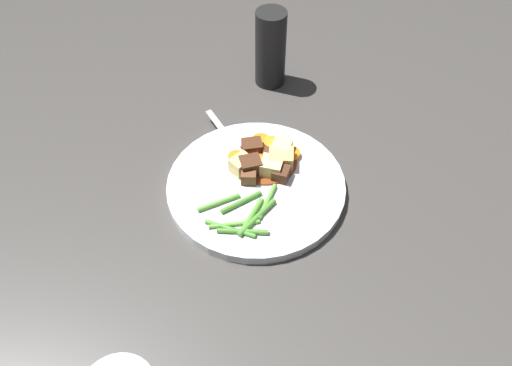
# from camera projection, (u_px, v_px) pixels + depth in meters

# --- Properties ---
(ground_plane) EXTENTS (3.00, 3.00, 0.00)m
(ground_plane) POSITION_uv_depth(u_px,v_px,m) (256.00, 190.00, 0.81)
(ground_plane) COLOR #423F3D
(dinner_plate) EXTENTS (0.27, 0.27, 0.02)m
(dinner_plate) POSITION_uv_depth(u_px,v_px,m) (256.00, 186.00, 0.81)
(dinner_plate) COLOR white
(dinner_plate) RESTS_ON ground_plane
(stew_sauce) EXTENTS (0.10, 0.10, 0.00)m
(stew_sauce) POSITION_uv_depth(u_px,v_px,m) (264.00, 161.00, 0.83)
(stew_sauce) COLOR brown
(stew_sauce) RESTS_ON dinner_plate
(carrot_slice_0) EXTENTS (0.04, 0.04, 0.01)m
(carrot_slice_0) POSITION_uv_depth(u_px,v_px,m) (249.00, 159.00, 0.83)
(carrot_slice_0) COLOR orange
(carrot_slice_0) RESTS_ON dinner_plate
(carrot_slice_1) EXTENTS (0.03, 0.03, 0.01)m
(carrot_slice_1) POSITION_uv_depth(u_px,v_px,m) (259.00, 162.00, 0.82)
(carrot_slice_1) COLOR orange
(carrot_slice_1) RESTS_ON dinner_plate
(carrot_slice_2) EXTENTS (0.04, 0.04, 0.01)m
(carrot_slice_2) POSITION_uv_depth(u_px,v_px,m) (236.00, 159.00, 0.83)
(carrot_slice_2) COLOR orange
(carrot_slice_2) RESTS_ON dinner_plate
(carrot_slice_3) EXTENTS (0.04, 0.04, 0.01)m
(carrot_slice_3) POSITION_uv_depth(u_px,v_px,m) (272.00, 144.00, 0.85)
(carrot_slice_3) COLOR orange
(carrot_slice_3) RESTS_ON dinner_plate
(carrot_slice_4) EXTENTS (0.04, 0.04, 0.01)m
(carrot_slice_4) POSITION_uv_depth(u_px,v_px,m) (261.00, 142.00, 0.85)
(carrot_slice_4) COLOR orange
(carrot_slice_4) RESTS_ON dinner_plate
(carrot_slice_5) EXTENTS (0.04, 0.04, 0.01)m
(carrot_slice_5) POSITION_uv_depth(u_px,v_px,m) (292.00, 154.00, 0.84)
(carrot_slice_5) COLOR orange
(carrot_slice_5) RESTS_ON dinner_plate
(potato_chunk_0) EXTENTS (0.03, 0.03, 0.03)m
(potato_chunk_0) POSITION_uv_depth(u_px,v_px,m) (272.00, 167.00, 0.81)
(potato_chunk_0) COLOR #EAD68C
(potato_chunk_0) RESTS_ON dinner_plate
(potato_chunk_1) EXTENTS (0.03, 0.03, 0.03)m
(potato_chunk_1) POSITION_uv_depth(u_px,v_px,m) (282.00, 149.00, 0.83)
(potato_chunk_1) COLOR #EAD68C
(potato_chunk_1) RESTS_ON dinner_plate
(potato_chunk_2) EXTENTS (0.04, 0.04, 0.03)m
(potato_chunk_2) POSITION_uv_depth(u_px,v_px,m) (281.00, 159.00, 0.82)
(potato_chunk_2) COLOR #DBBC6B
(potato_chunk_2) RESTS_ON dinner_plate
(potato_chunk_3) EXTENTS (0.04, 0.04, 0.03)m
(potato_chunk_3) POSITION_uv_depth(u_px,v_px,m) (241.00, 165.00, 0.81)
(potato_chunk_3) COLOR #E5CC7A
(potato_chunk_3) RESTS_ON dinner_plate
(meat_chunk_0) EXTENTS (0.04, 0.04, 0.03)m
(meat_chunk_0) POSITION_uv_depth(u_px,v_px,m) (251.00, 166.00, 0.81)
(meat_chunk_0) COLOR #4C2B19
(meat_chunk_0) RESTS_ON dinner_plate
(meat_chunk_1) EXTENTS (0.03, 0.03, 0.02)m
(meat_chunk_1) POSITION_uv_depth(u_px,v_px,m) (272.00, 156.00, 0.83)
(meat_chunk_1) COLOR #4C2B19
(meat_chunk_1) RESTS_ON dinner_plate
(meat_chunk_2) EXTENTS (0.04, 0.04, 0.02)m
(meat_chunk_2) POSITION_uv_depth(u_px,v_px,m) (252.00, 148.00, 0.83)
(meat_chunk_2) COLOR #4C2B19
(meat_chunk_2) RESTS_ON dinner_plate
(meat_chunk_3) EXTENTS (0.03, 0.03, 0.02)m
(meat_chunk_3) POSITION_uv_depth(u_px,v_px,m) (249.00, 175.00, 0.80)
(meat_chunk_3) COLOR brown
(meat_chunk_3) RESTS_ON dinner_plate
(meat_chunk_4) EXTENTS (0.03, 0.02, 0.02)m
(meat_chunk_4) POSITION_uv_depth(u_px,v_px,m) (281.00, 173.00, 0.80)
(meat_chunk_4) COLOR #4C2B19
(meat_chunk_4) RESTS_ON dinner_plate
(green_bean_0) EXTENTS (0.06, 0.05, 0.01)m
(green_bean_0) POSITION_uv_depth(u_px,v_px,m) (241.00, 202.00, 0.77)
(green_bean_0) COLOR #4C8E33
(green_bean_0) RESTS_ON dinner_plate
(green_bean_1) EXTENTS (0.07, 0.01, 0.01)m
(green_bean_1) POSITION_uv_depth(u_px,v_px,m) (267.00, 202.00, 0.77)
(green_bean_1) COLOR #66AD42
(green_bean_1) RESTS_ON dinner_plate
(green_bean_2) EXTENTS (0.05, 0.05, 0.01)m
(green_bean_2) POSITION_uv_depth(u_px,v_px,m) (219.00, 202.00, 0.77)
(green_bean_2) COLOR #66AD42
(green_bean_2) RESTS_ON dinner_plate
(green_bean_3) EXTENTS (0.08, 0.04, 0.01)m
(green_bean_3) POSITION_uv_depth(u_px,v_px,m) (257.00, 217.00, 0.75)
(green_bean_3) COLOR #4C8E33
(green_bean_3) RESTS_ON dinner_plate
(green_bean_4) EXTENTS (0.07, 0.02, 0.01)m
(green_bean_4) POSITION_uv_depth(u_px,v_px,m) (251.00, 217.00, 0.75)
(green_bean_4) COLOR #599E38
(green_bean_4) RESTS_ON dinner_plate
(green_bean_5) EXTENTS (0.04, 0.07, 0.01)m
(green_bean_5) POSITION_uv_depth(u_px,v_px,m) (234.00, 224.00, 0.75)
(green_bean_5) COLOR #66AD42
(green_bean_5) RESTS_ON dinner_plate
(green_bean_6) EXTENTS (0.01, 0.08, 0.01)m
(green_bean_6) POSITION_uv_depth(u_px,v_px,m) (230.00, 229.00, 0.74)
(green_bean_6) COLOR #4C8E33
(green_bean_6) RESTS_ON dinner_plate
(green_bean_7) EXTENTS (0.03, 0.07, 0.01)m
(green_bean_7) POSITION_uv_depth(u_px,v_px,m) (243.00, 231.00, 0.74)
(green_bean_7) COLOR #4C8E33
(green_bean_7) RESTS_ON dinner_plate
(fork) EXTENTS (0.13, 0.14, 0.00)m
(fork) POSITION_uv_depth(u_px,v_px,m) (233.00, 144.00, 0.85)
(fork) COLOR silver
(fork) RESTS_ON dinner_plate
(pepper_mill) EXTENTS (0.06, 0.06, 0.14)m
(pepper_mill) POSITION_uv_depth(u_px,v_px,m) (271.00, 48.00, 0.94)
(pepper_mill) COLOR black
(pepper_mill) RESTS_ON ground_plane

